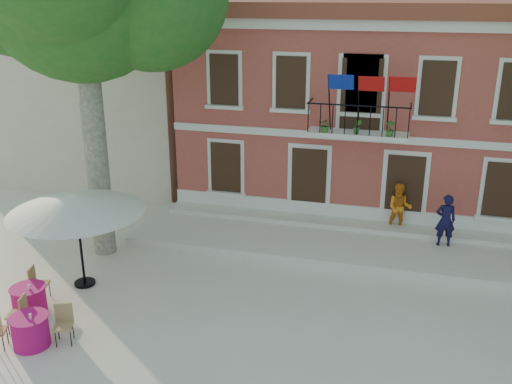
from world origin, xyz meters
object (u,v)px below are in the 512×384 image
Objects in this scene: patio_umbrella at (76,203)px; pedestrian_orange at (399,208)px; cafe_table_0 at (30,330)px; pedestrian_navy at (445,220)px; cafe_table_1 at (29,300)px.

pedestrian_orange is (8.42, 5.49, -1.33)m from patio_umbrella.
patio_umbrella reaches higher than cafe_table_0.
patio_umbrella is 2.23× the size of pedestrian_orange.
patio_umbrella is 10.13m from pedestrian_orange.
pedestrian_navy is 12.20m from cafe_table_1.
pedestrian_orange is at bearing 46.41° from cafe_table_0.
patio_umbrella reaches higher than cafe_table_1.
pedestrian_navy is (9.82, 4.71, -1.31)m from patio_umbrella.
patio_umbrella is at bearing -145.92° from pedestrian_orange.
cafe_table_0 is 0.98× the size of cafe_table_1.
cafe_table_1 is (-0.49, -1.77, -2.03)m from patio_umbrella.
cafe_table_0 is (-9.44, -7.65, -0.72)m from pedestrian_navy.
pedestrian_navy is at bearing 39.04° from cafe_table_0.
cafe_table_1 is (-8.91, -7.25, -0.70)m from pedestrian_orange.
patio_umbrella is 1.87× the size of cafe_table_1.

